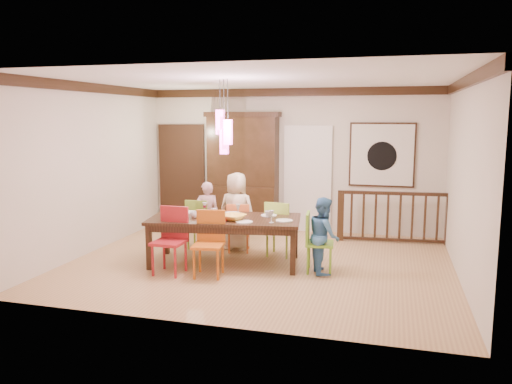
% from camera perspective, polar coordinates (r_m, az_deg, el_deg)
% --- Properties ---
extents(floor, '(6.00, 6.00, 0.00)m').
position_cam_1_polar(floor, '(8.12, 0.43, -8.10)').
color(floor, '#AB7F53').
rests_on(floor, ground).
extents(ceiling, '(6.00, 6.00, 0.00)m').
position_cam_1_polar(ceiling, '(7.80, 0.45, 12.77)').
color(ceiling, white).
rests_on(ceiling, wall_back).
extents(wall_back, '(6.00, 0.00, 6.00)m').
position_cam_1_polar(wall_back, '(10.25, 4.05, 3.64)').
color(wall_back, beige).
rests_on(wall_back, floor).
extents(wall_left, '(0.00, 5.00, 5.00)m').
position_cam_1_polar(wall_left, '(9.07, -18.22, 2.58)').
color(wall_left, beige).
rests_on(wall_left, floor).
extents(wall_right, '(0.00, 5.00, 5.00)m').
position_cam_1_polar(wall_right, '(7.63, 22.77, 1.28)').
color(wall_right, beige).
rests_on(wall_right, floor).
extents(crown_molding, '(6.00, 5.00, 0.16)m').
position_cam_1_polar(crown_molding, '(7.79, 0.45, 12.18)').
color(crown_molding, black).
rests_on(crown_molding, wall_back).
extents(panel_door, '(1.04, 0.07, 2.24)m').
position_cam_1_polar(panel_door, '(10.97, -8.42, 1.79)').
color(panel_door, black).
rests_on(panel_door, wall_back).
extents(white_doorway, '(0.97, 0.05, 2.22)m').
position_cam_1_polar(white_doorway, '(10.20, 5.91, 1.32)').
color(white_doorway, silver).
rests_on(white_doorway, wall_back).
extents(painting, '(1.25, 0.06, 1.25)m').
position_cam_1_polar(painting, '(10.00, 14.20, 4.13)').
color(painting, black).
rests_on(painting, wall_back).
extents(pendant_cluster, '(0.27, 0.21, 1.14)m').
position_cam_1_polar(pendant_cluster, '(7.77, -3.66, 6.91)').
color(pendant_cluster, '#E745AC').
rests_on(pendant_cluster, ceiling).
extents(dining_table, '(2.50, 1.42, 0.75)m').
position_cam_1_polar(dining_table, '(7.94, -3.57, -3.47)').
color(dining_table, black).
rests_on(dining_table, floor).
extents(chair_far_left, '(0.42, 0.42, 0.89)m').
position_cam_1_polar(chair_far_left, '(8.98, -6.45, -3.17)').
color(chair_far_left, olive).
rests_on(chair_far_left, floor).
extents(chair_far_mid, '(0.47, 0.47, 0.87)m').
position_cam_1_polar(chair_far_mid, '(8.70, -1.97, -3.61)').
color(chair_far_mid, orange).
rests_on(chair_far_mid, floor).
extents(chair_far_right, '(0.47, 0.47, 0.94)m').
position_cam_1_polar(chair_far_right, '(8.43, 2.79, -3.71)').
color(chair_far_right, '#99BF3D').
rests_on(chair_far_right, floor).
extents(chair_near_left, '(0.46, 0.46, 0.99)m').
position_cam_1_polar(chair_near_left, '(7.56, -9.93, -5.04)').
color(chair_near_left, maroon).
rests_on(chair_near_left, floor).
extents(chair_near_mid, '(0.49, 0.49, 0.96)m').
position_cam_1_polar(chair_near_mid, '(7.36, -5.47, -5.47)').
color(chair_near_mid, '#B95713').
rests_on(chair_near_mid, floor).
extents(chair_end_right, '(0.45, 0.45, 0.91)m').
position_cam_1_polar(chair_end_right, '(7.60, 7.30, -5.28)').
color(chair_end_right, '#70B129').
rests_on(chair_end_right, floor).
extents(china_hutch, '(1.54, 0.46, 2.43)m').
position_cam_1_polar(china_hutch, '(10.31, -1.51, 2.39)').
color(china_hutch, black).
rests_on(china_hutch, floor).
extents(balustrade, '(2.09, 0.26, 0.96)m').
position_cam_1_polar(balustrade, '(9.64, 15.47, -2.68)').
color(balustrade, black).
rests_on(balustrade, floor).
extents(person_far_left, '(0.51, 0.41, 1.20)m').
position_cam_1_polar(person_far_left, '(8.97, -5.60, -2.60)').
color(person_far_left, beige).
rests_on(person_far_left, floor).
extents(person_far_mid, '(0.70, 0.49, 1.37)m').
position_cam_1_polar(person_far_mid, '(8.79, -2.24, -2.20)').
color(person_far_mid, beige).
rests_on(person_far_mid, floor).
extents(person_end_right, '(0.60, 0.67, 1.15)m').
position_cam_1_polar(person_end_right, '(7.56, 7.75, -4.92)').
color(person_end_right, teal).
rests_on(person_end_right, floor).
extents(serving_bowl, '(0.46, 0.46, 0.09)m').
position_cam_1_polar(serving_bowl, '(7.73, -2.58, -2.90)').
color(serving_bowl, '#F1BB44').
rests_on(serving_bowl, dining_table).
extents(small_bowl, '(0.24, 0.24, 0.06)m').
position_cam_1_polar(small_bowl, '(8.02, -4.08, -2.57)').
color(small_bowl, white).
rests_on(small_bowl, dining_table).
extents(cup_left, '(0.16, 0.16, 0.10)m').
position_cam_1_polar(cup_left, '(7.93, -7.08, -2.61)').
color(cup_left, silver).
rests_on(cup_left, dining_table).
extents(cup_right, '(0.14, 0.14, 0.10)m').
position_cam_1_polar(cup_right, '(7.93, 1.42, -2.54)').
color(cup_right, silver).
rests_on(cup_right, dining_table).
extents(plate_far_left, '(0.26, 0.26, 0.01)m').
position_cam_1_polar(plate_far_left, '(8.40, -7.72, -2.29)').
color(plate_far_left, white).
rests_on(plate_far_left, dining_table).
extents(plate_far_mid, '(0.26, 0.26, 0.01)m').
position_cam_1_polar(plate_far_mid, '(8.25, -2.73, -2.42)').
color(plate_far_mid, white).
rests_on(plate_far_mid, dining_table).
extents(plate_far_right, '(0.26, 0.26, 0.01)m').
position_cam_1_polar(plate_far_right, '(8.06, 1.48, -2.68)').
color(plate_far_right, white).
rests_on(plate_far_right, dining_table).
extents(plate_near_left, '(0.26, 0.26, 0.01)m').
position_cam_1_polar(plate_near_left, '(7.95, -8.90, -2.94)').
color(plate_near_left, white).
rests_on(plate_near_left, dining_table).
extents(plate_near_mid, '(0.26, 0.26, 0.01)m').
position_cam_1_polar(plate_near_mid, '(7.56, -1.35, -3.44)').
color(plate_near_mid, white).
rests_on(plate_near_mid, dining_table).
extents(plate_end_right, '(0.26, 0.26, 0.01)m').
position_cam_1_polar(plate_end_right, '(7.67, 3.25, -3.27)').
color(plate_end_right, white).
rests_on(plate_end_right, dining_table).
extents(wine_glass_a, '(0.08, 0.08, 0.19)m').
position_cam_1_polar(wine_glass_a, '(8.24, -5.88, -1.85)').
color(wine_glass_a, '#590C19').
rests_on(wine_glass_a, dining_table).
extents(wine_glass_b, '(0.08, 0.08, 0.19)m').
position_cam_1_polar(wine_glass_b, '(8.05, -2.07, -2.06)').
color(wine_glass_b, silver).
rests_on(wine_glass_b, dining_table).
extents(wine_glass_c, '(0.08, 0.08, 0.19)m').
position_cam_1_polar(wine_glass_c, '(7.68, -4.80, -2.61)').
color(wine_glass_c, '#590C19').
rests_on(wine_glass_c, dining_table).
extents(wine_glass_d, '(0.08, 0.08, 0.19)m').
position_cam_1_polar(wine_glass_d, '(7.52, 1.78, -2.82)').
color(wine_glass_d, silver).
rests_on(wine_glass_d, dining_table).
extents(napkin, '(0.18, 0.14, 0.01)m').
position_cam_1_polar(napkin, '(7.64, -4.19, -3.32)').
color(napkin, '#D83359').
rests_on(napkin, dining_table).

